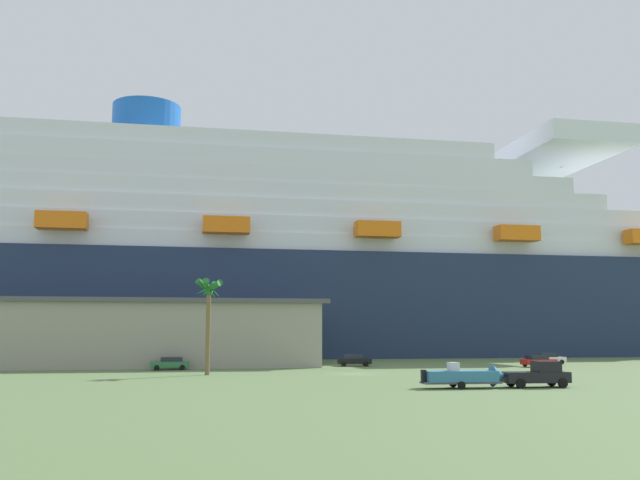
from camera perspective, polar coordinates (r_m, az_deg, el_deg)
ground_plane at (r=108.23m, az=0.72°, el=-10.24°), size 600.00×600.00×0.00m
cruise_ship at (r=137.33m, az=-3.20°, el=-2.57°), size 234.59×58.77×59.63m
terminal_building at (r=103.59m, az=-15.55°, el=-7.54°), size 56.06×32.57×9.09m
pickup_truck at (r=62.04m, az=17.86°, el=-10.74°), size 5.71×2.56×2.20m
small_boat_on_trailer at (r=59.61m, az=12.40°, el=-11.15°), size 8.39×2.46×2.15m
palm_tree at (r=76.92m, az=-9.33°, el=-4.77°), size 3.40×3.15×10.65m
parked_car_red_hatchback at (r=97.99m, az=17.88°, el=-9.64°), size 4.89×2.77×1.58m
parked_car_black_coupe at (r=95.60m, az=2.88°, el=-10.05°), size 4.75×2.33×1.58m
parked_car_green_wagon at (r=87.93m, az=-12.50°, el=-10.08°), size 4.94×2.66×1.58m
parked_car_white_van at (r=107.40m, az=18.67°, el=-9.41°), size 4.73×2.40×1.58m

